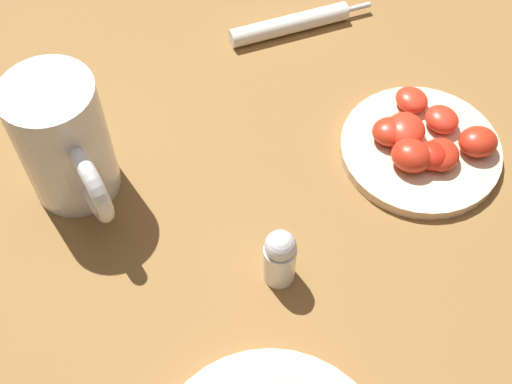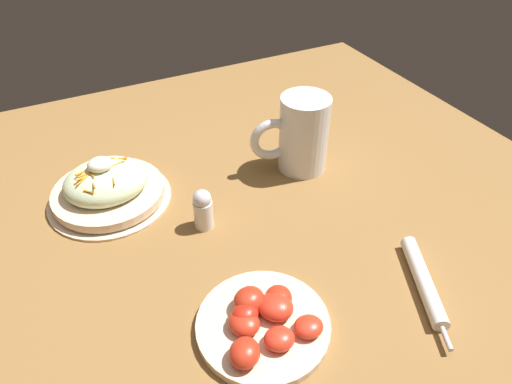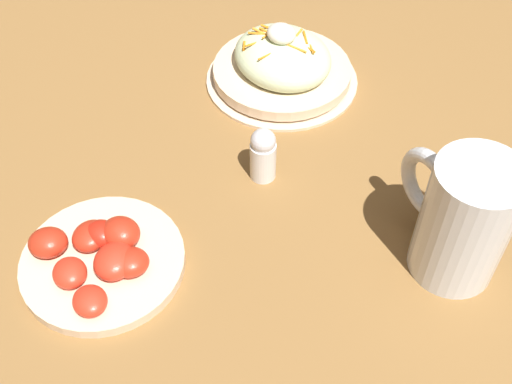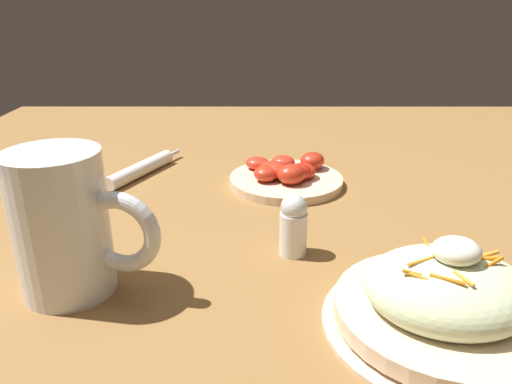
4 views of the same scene
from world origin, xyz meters
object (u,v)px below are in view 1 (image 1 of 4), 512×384
Objects in this scene: beer_mug at (66,147)px; tomato_plate at (423,145)px; salt_shaker at (280,257)px; napkin_roll at (291,24)px.

tomato_plate is (-0.24, -0.31, -0.05)m from beer_mug.
beer_mug is 0.25m from salt_shaker.
napkin_roll is 1.01× the size of tomato_plate.
beer_mug reaches higher than salt_shaker.
beer_mug is 0.40m from tomato_plate.
salt_shaker is (0.01, 0.23, 0.02)m from tomato_plate.
napkin_roll is 0.37m from salt_shaker.
napkin_roll is at bearing -89.15° from beer_mug.
beer_mug is at bearing 90.85° from napkin_roll.
napkin_roll is (0.01, -0.35, -0.06)m from beer_mug.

